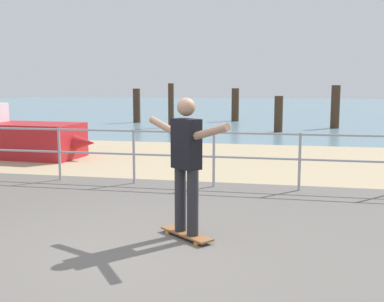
{
  "coord_description": "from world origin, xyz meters",
  "views": [
    {
      "loc": [
        1.67,
        -4.9,
        1.89
      ],
      "look_at": [
        0.22,
        2.0,
        0.9
      ],
      "focal_mm": 44.6,
      "sensor_mm": 36.0,
      "label": 1
    }
  ],
  "objects": [
    {
      "name": "skateboarder",
      "position": [
        0.44,
        0.61,
        1.02
      ],
      "size": [
        1.18,
        0.97,
        1.65
      ],
      "color": "#26262B",
      "rests_on": "skateboard"
    },
    {
      "name": "groyne_post_1",
      "position": [
        -3.5,
        15.3,
        0.97
      ],
      "size": [
        0.25,
        0.25,
        1.93
      ],
      "primitive_type": "cylinder",
      "color": "#422D1E",
      "rests_on": "ground"
    },
    {
      "name": "groyne_post_3",
      "position": [
        1.16,
        14.17,
        0.72
      ],
      "size": [
        0.34,
        0.34,
        1.44
      ],
      "primitive_type": "cylinder",
      "color": "#422D1E",
      "rests_on": "ground"
    },
    {
      "name": "groyne_post_0",
      "position": [
        -5.83,
        17.58,
        0.84
      ],
      "size": [
        0.36,
        0.36,
        1.68
      ],
      "primitive_type": "cylinder",
      "color": "#422D1E",
      "rests_on": "ground"
    },
    {
      "name": "groyne_post_4",
      "position": [
        3.49,
        16.35,
        0.93
      ],
      "size": [
        0.37,
        0.37,
        1.86
      ],
      "primitive_type": "cylinder",
      "color": "#422D1E",
      "rests_on": "ground"
    },
    {
      "name": "railing_fence",
      "position": [
        -2.0,
        3.6,
        0.7
      ],
      "size": [
        13.85,
        0.05,
        1.05
      ],
      "color": "#9EA0A5",
      "rests_on": "ground"
    },
    {
      "name": "ground_plane",
      "position": [
        0.0,
        -1.0,
        0.0
      ],
      "size": [
        24.0,
        10.0,
        0.04
      ],
      "primitive_type": "cube",
      "color": "#605B56",
      "rests_on": "ground"
    },
    {
      "name": "skateboard",
      "position": [
        0.44,
        0.61,
        0.07
      ],
      "size": [
        0.75,
        0.66,
        0.08
      ],
      "color": "brown",
      "rests_on": "ground"
    },
    {
      "name": "beach_strip",
      "position": [
        0.0,
        7.0,
        0.0
      ],
      "size": [
        24.0,
        6.0,
        0.04
      ],
      "primitive_type": "cube",
      "color": "tan",
      "rests_on": "ground"
    },
    {
      "name": "sailboat",
      "position": [
        -5.67,
        6.21,
        0.52
      ],
      "size": [
        5.01,
        1.68,
        4.9
      ],
      "color": "#B21E23",
      "rests_on": "ground"
    },
    {
      "name": "groyne_post_2",
      "position": [
        -1.17,
        19.43,
        0.85
      ],
      "size": [
        0.38,
        0.38,
        1.69
      ],
      "primitive_type": "cylinder",
      "color": "#422D1E",
      "rests_on": "ground"
    },
    {
      "name": "sea_surface",
      "position": [
        0.0,
        35.0,
        0.0
      ],
      "size": [
        72.0,
        50.0,
        0.04
      ],
      "primitive_type": "cube",
      "color": "slate",
      "rests_on": "ground"
    }
  ]
}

